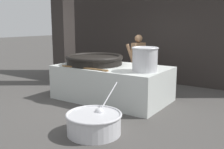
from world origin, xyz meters
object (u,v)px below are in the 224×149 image
object	(u,v)px
stock_pot	(145,59)
prep_bowl_vegetables	(94,122)
cook	(138,60)
giant_wok_near	(94,60)

from	to	relation	value
stock_pot	prep_bowl_vegetables	bearing A→B (deg)	-93.01
stock_pot	cook	world-z (taller)	cook
giant_wok_near	stock_pot	size ratio (longest dim) A/B	2.49
stock_pot	cook	xyz separation A→B (m)	(-0.99, 1.54, -0.28)
stock_pot	cook	bearing A→B (deg)	122.73
prep_bowl_vegetables	giant_wok_near	bearing A→B (deg)	126.96
cook	prep_bowl_vegetables	xyz separation A→B (m)	(0.90, -3.31, -0.67)
cook	prep_bowl_vegetables	world-z (taller)	cook
stock_pot	prep_bowl_vegetables	distance (m)	2.01
giant_wok_near	stock_pot	xyz separation A→B (m)	(1.56, -0.17, 0.15)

